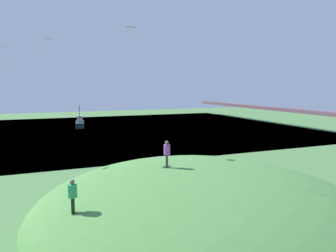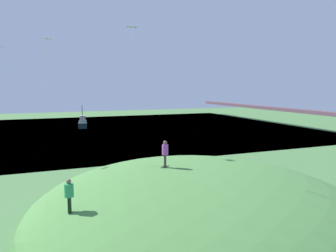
# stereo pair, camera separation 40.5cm
# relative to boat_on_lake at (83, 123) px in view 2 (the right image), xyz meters

# --- Properties ---
(ground_plane) EXTENTS (160.00, 160.00, 0.00)m
(ground_plane) POSITION_rel_boat_on_lake_xyz_m (38.62, 1.47, -0.75)
(ground_plane) COLOR #4C7C42
(lake_water) EXTENTS (55.79, 80.00, 0.40)m
(lake_water) POSITION_rel_boat_on_lake_xyz_m (6.54, 1.47, -0.95)
(lake_water) COLOR #365376
(lake_water) RESTS_ON ground_plane
(grass_hill) EXTENTS (22.51, 21.64, 5.98)m
(grass_hill) POSITION_rel_boat_on_lake_xyz_m (49.10, 1.60, -0.75)
(grass_hill) COLOR #4F8741
(grass_hill) RESTS_ON ground_plane
(bridge_deck_far) EXTENTS (50.21, 1.80, 0.70)m
(bridge_deck_far) POSITION_rel_boat_on_lake_xyz_m (6.54, 39.24, 2.71)
(bridge_deck_far) COLOR #624752
(boat_on_lake) EXTENTS (6.66, 2.45, 4.54)m
(boat_on_lake) POSITION_rel_boat_on_lake_xyz_m (0.00, 0.00, 0.00)
(boat_on_lake) COLOR #15292E
(boat_on_lake) RESTS_ON lake_water
(person_near_shore) EXTENTS (0.55, 0.55, 1.77)m
(person_near_shore) POSITION_rel_boat_on_lake_xyz_m (47.87, -0.21, 3.30)
(person_near_shore) COLOR #402A2F
(person_near_shore) RESTS_ON grass_hill
(person_walking_path) EXTENTS (0.56, 0.56, 1.73)m
(person_walking_path) POSITION_rel_boat_on_lake_xyz_m (50.90, -6.44, 2.27)
(person_walking_path) COLOR black
(person_walking_path) RESTS_ON grass_hill
(kite_0) EXTENTS (0.91, 0.86, 1.26)m
(kite_0) POSITION_rel_boat_on_lake_xyz_m (40.68, -6.93, 10.92)
(kite_0) COLOR white
(kite_4) EXTENTS (0.83, 0.84, 2.02)m
(kite_4) POSITION_rel_boat_on_lake_xyz_m (36.61, -10.45, 10.54)
(kite_4) COLOR white
(kite_8) EXTENTS (0.96, 1.18, 1.26)m
(kite_8) POSITION_rel_boat_on_lake_xyz_m (35.34, 1.09, 13.25)
(kite_8) COLOR white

